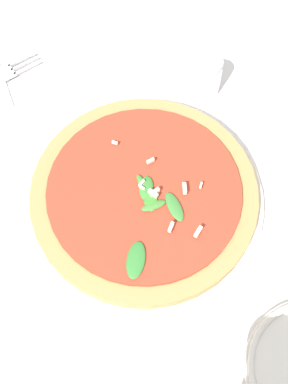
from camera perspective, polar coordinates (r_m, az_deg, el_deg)
The scene contains 3 objects.
ground_plane at distance 0.72m, azimuth -3.43°, elevation -0.11°, with size 6.00×6.00×0.00m, color silver.
pizza_arugula_main at distance 0.69m, azimuth 0.01°, elevation -0.50°, with size 0.31×0.31×0.05m.
shaker_pepper at distance 0.78m, azimuth 7.02°, elevation 12.04°, with size 0.03×0.03×0.07m.
Camera 1 is at (-0.04, -0.32, 0.64)m, focal length 50.00 mm.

